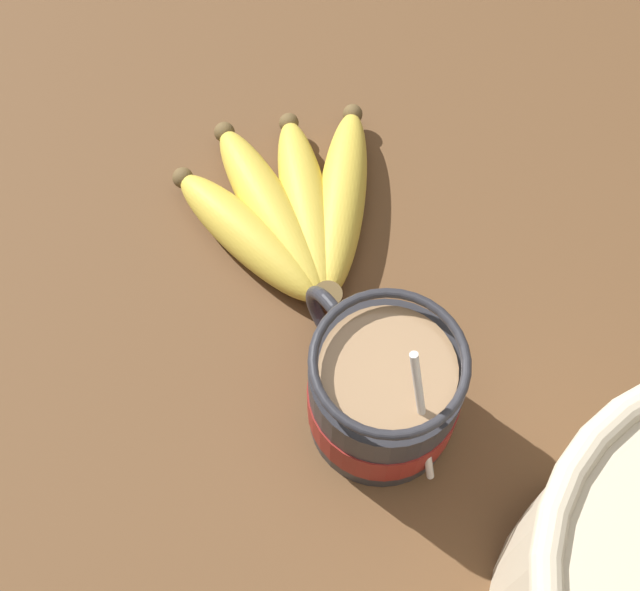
# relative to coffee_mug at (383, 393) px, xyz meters

# --- Properties ---
(table) EXTENTS (0.93, 0.93, 0.04)m
(table) POSITION_rel_coffee_mug_xyz_m (0.07, 0.03, -0.06)
(table) COLOR brown
(table) RESTS_ON ground
(coffee_mug) EXTENTS (0.14, 0.10, 0.14)m
(coffee_mug) POSITION_rel_coffee_mug_xyz_m (0.00, 0.00, 0.00)
(coffee_mug) COLOR #28282D
(coffee_mug) RESTS_ON table
(banana_bunch) EXTENTS (0.19, 0.17, 0.04)m
(banana_bunch) POSITION_rel_coffee_mug_xyz_m (0.16, -0.04, -0.03)
(banana_bunch) COLOR brown
(banana_bunch) RESTS_ON table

